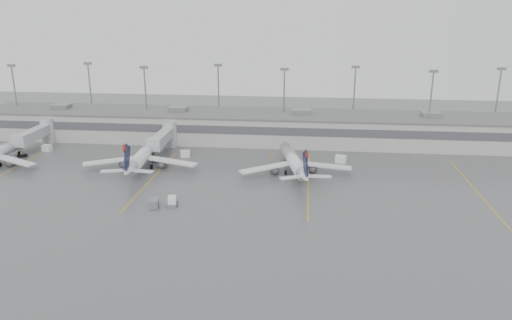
# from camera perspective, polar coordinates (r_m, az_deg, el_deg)

# --- Properties ---
(ground) EXTENTS (260.00, 260.00, 0.00)m
(ground) POSITION_cam_1_polar(r_m,az_deg,el_deg) (88.83, -5.56, -7.58)
(ground) COLOR #4C4C4E
(ground) RESTS_ON ground
(terminal) EXTENTS (152.00, 17.00, 9.45)m
(terminal) POSITION_cam_1_polar(r_m,az_deg,el_deg) (141.73, -0.93, 3.84)
(terminal) COLOR #ACABA7
(terminal) RESTS_ON ground
(light_masts) EXTENTS (142.40, 8.00, 20.60)m
(light_masts) POSITION_cam_1_polar(r_m,az_deg,el_deg) (145.74, -0.66, 7.38)
(light_masts) COLOR gray
(light_masts) RESTS_ON ground
(jet_bridge_left) EXTENTS (4.00, 17.20, 7.00)m
(jet_bridge_left) POSITION_cam_1_polar(r_m,az_deg,el_deg) (147.93, -23.45, 2.85)
(jet_bridge_left) COLOR #A8ABAE
(jet_bridge_left) RESTS_ON ground
(jet_bridge_right) EXTENTS (4.00, 17.20, 7.00)m
(jet_bridge_right) POSITION_cam_1_polar(r_m,az_deg,el_deg) (134.27, -10.31, 2.66)
(jet_bridge_right) COLOR #A8ABAE
(jet_bridge_right) RESTS_ON ground
(stand_markings) EXTENTS (105.25, 40.00, 0.01)m
(stand_markings) POSITION_cam_1_polar(r_m,az_deg,el_deg) (110.66, -3.08, -2.37)
(stand_markings) COLOR #DB9E0C
(stand_markings) RESTS_ON ground
(jet_mid_left) EXTENTS (27.06, 30.42, 9.84)m
(jet_mid_left) POSITION_cam_1_polar(r_m,az_deg,el_deg) (120.97, -12.86, 0.47)
(jet_mid_left) COLOR silver
(jet_mid_left) RESTS_ON ground
(jet_mid_right) EXTENTS (25.39, 28.78, 9.44)m
(jet_mid_right) POSITION_cam_1_polar(r_m,az_deg,el_deg) (114.48, 4.38, -0.17)
(jet_mid_right) COLOR silver
(jet_mid_right) RESTS_ON ground
(baggage_tug) EXTENTS (2.35, 3.13, 1.82)m
(baggage_tug) POSITION_cam_1_polar(r_m,az_deg,el_deg) (98.13, -9.56, -4.80)
(baggage_tug) COLOR white
(baggage_tug) RESTS_ON ground
(baggage_cart) EXTENTS (2.03, 2.90, 1.70)m
(baggage_cart) POSITION_cam_1_polar(r_m,az_deg,el_deg) (97.90, -11.56, -4.86)
(baggage_cart) COLOR slate
(baggage_cart) RESTS_ON ground
(gse_uld_a) EXTENTS (2.67, 2.08, 1.68)m
(gse_uld_a) POSITION_cam_1_polar(r_m,az_deg,el_deg) (143.64, -22.79, 1.27)
(gse_uld_a) COLOR white
(gse_uld_a) RESTS_ON ground
(gse_uld_b) EXTENTS (2.63, 2.03, 1.67)m
(gse_uld_b) POSITION_cam_1_polar(r_m,az_deg,el_deg) (128.68, -8.09, 0.72)
(gse_uld_b) COLOR white
(gse_uld_b) RESTS_ON ground
(gse_uld_c) EXTENTS (2.92, 2.33, 1.81)m
(gse_uld_c) POSITION_cam_1_polar(r_m,az_deg,el_deg) (124.50, 9.67, 0.11)
(gse_uld_c) COLOR white
(gse_uld_c) RESTS_ON ground
(gse_loader) EXTENTS (2.36, 3.38, 1.97)m
(gse_loader) POSITION_cam_1_polar(r_m,az_deg,el_deg) (131.75, -12.40, 0.95)
(gse_loader) COLOR slate
(gse_loader) RESTS_ON ground
(cone_a) EXTENTS (0.41, 0.41, 0.64)m
(cone_a) POSITION_cam_1_polar(r_m,az_deg,el_deg) (137.88, -26.12, -0.02)
(cone_a) COLOR orange
(cone_a) RESTS_ON ground
(cone_b) EXTENTS (0.45, 0.45, 0.71)m
(cone_b) POSITION_cam_1_polar(r_m,az_deg,el_deg) (125.88, -7.69, 0.13)
(cone_b) COLOR orange
(cone_b) RESTS_ON ground
(cone_c) EXTENTS (0.48, 0.48, 0.76)m
(cone_c) POSITION_cam_1_polar(r_m,az_deg,el_deg) (126.47, 1.78, 0.38)
(cone_c) COLOR orange
(cone_c) RESTS_ON ground
(cone_d) EXTENTS (0.38, 0.38, 0.61)m
(cone_d) POSITION_cam_1_polar(r_m,az_deg,el_deg) (119.67, 19.98, -1.74)
(cone_d) COLOR orange
(cone_d) RESTS_ON ground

